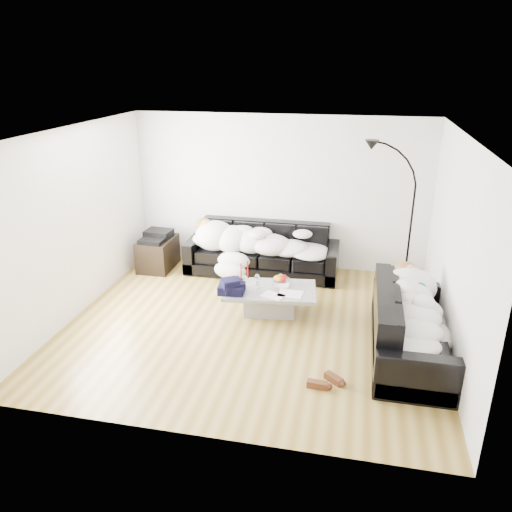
% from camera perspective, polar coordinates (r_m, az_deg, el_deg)
% --- Properties ---
extents(ground, '(5.00, 5.00, 0.00)m').
position_cam_1_polar(ground, '(6.95, -0.52, -7.81)').
color(ground, brown).
rests_on(ground, ground).
extents(wall_back, '(5.00, 0.02, 2.60)m').
position_cam_1_polar(wall_back, '(8.54, 2.72, 7.22)').
color(wall_back, silver).
rests_on(wall_back, ground).
extents(wall_left, '(0.02, 4.50, 2.60)m').
position_cam_1_polar(wall_left, '(7.35, -20.00, 3.54)').
color(wall_left, silver).
rests_on(wall_left, ground).
extents(wall_right, '(0.02, 4.50, 2.60)m').
position_cam_1_polar(wall_right, '(6.39, 21.90, 0.67)').
color(wall_right, silver).
rests_on(wall_right, ground).
extents(ceiling, '(5.00, 5.00, 0.00)m').
position_cam_1_polar(ceiling, '(6.12, -0.60, 13.94)').
color(ceiling, white).
rests_on(ceiling, ground).
extents(sofa_back, '(2.55, 0.88, 0.83)m').
position_cam_1_polar(sofa_back, '(8.42, 0.68, 0.73)').
color(sofa_back, black).
rests_on(sofa_back, ground).
extents(sofa_right, '(0.89, 2.07, 0.84)m').
position_cam_1_polar(sofa_right, '(6.40, 17.32, -7.40)').
color(sofa_right, black).
rests_on(sofa_right, ground).
extents(sleeper_back, '(2.16, 0.75, 0.43)m').
position_cam_1_polar(sleeper_back, '(8.30, 0.62, 2.02)').
color(sleeper_back, white).
rests_on(sleeper_back, sofa_back).
extents(sleeper_right, '(0.75, 1.77, 0.43)m').
position_cam_1_polar(sleeper_right, '(6.30, 17.54, -5.66)').
color(sleeper_right, white).
rests_on(sleeper_right, sofa_right).
extents(teal_cushion, '(0.42, 0.38, 0.20)m').
position_cam_1_polar(teal_cushion, '(6.83, 16.70, -2.59)').
color(teal_cushion, '#0E6253').
rests_on(teal_cushion, sofa_right).
extents(coffee_table, '(1.38, 0.91, 0.38)m').
position_cam_1_polar(coffee_table, '(7.17, 1.57, -5.14)').
color(coffee_table, '#939699').
rests_on(coffee_table, ground).
extents(fruit_bowl, '(0.29, 0.29, 0.15)m').
position_cam_1_polar(fruit_bowl, '(7.19, 2.88, -2.75)').
color(fruit_bowl, white).
rests_on(fruit_bowl, coffee_table).
extents(wine_glass_a, '(0.08, 0.08, 0.16)m').
position_cam_1_polar(wine_glass_a, '(7.18, 0.12, -2.71)').
color(wine_glass_a, white).
rests_on(wine_glass_a, coffee_table).
extents(wine_glass_b, '(0.09, 0.09, 0.18)m').
position_cam_1_polar(wine_glass_b, '(7.12, -1.25, -2.88)').
color(wine_glass_b, white).
rests_on(wine_glass_b, coffee_table).
extents(wine_glass_c, '(0.07, 0.07, 0.16)m').
position_cam_1_polar(wine_glass_c, '(7.05, 0.30, -3.20)').
color(wine_glass_c, white).
rests_on(wine_glass_c, coffee_table).
extents(candle_left, '(0.06, 0.06, 0.25)m').
position_cam_1_polar(candle_left, '(7.32, -1.72, -1.82)').
color(candle_left, maroon).
rests_on(candle_left, coffee_table).
extents(candle_right, '(0.06, 0.06, 0.26)m').
position_cam_1_polar(candle_right, '(7.40, -0.96, -1.54)').
color(candle_right, maroon).
rests_on(candle_right, coffee_table).
extents(newspaper_a, '(0.35, 0.28, 0.01)m').
position_cam_1_polar(newspaper_a, '(6.95, 3.93, -4.30)').
color(newspaper_a, silver).
rests_on(newspaper_a, coffee_table).
extents(newspaper_b, '(0.36, 0.31, 0.01)m').
position_cam_1_polar(newspaper_b, '(6.89, 1.97, -4.51)').
color(newspaper_b, silver).
rests_on(newspaper_b, coffee_table).
extents(navy_jacket, '(0.48, 0.45, 0.19)m').
position_cam_1_polar(navy_jacket, '(6.90, -2.94, -2.94)').
color(navy_jacket, black).
rests_on(navy_jacket, coffee_table).
extents(shoes, '(0.46, 0.38, 0.09)m').
position_cam_1_polar(shoes, '(5.82, 7.90, -14.01)').
color(shoes, '#472311').
rests_on(shoes, ground).
extents(av_cabinet, '(0.53, 0.77, 0.53)m').
position_cam_1_polar(av_cabinet, '(8.84, -11.15, 0.30)').
color(av_cabinet, black).
rests_on(av_cabinet, ground).
extents(stereo, '(0.46, 0.37, 0.13)m').
position_cam_1_polar(stereo, '(8.73, -11.30, 2.32)').
color(stereo, black).
rests_on(stereo, av_cabinet).
extents(floor_lamp, '(0.79, 0.57, 2.03)m').
position_cam_1_polar(floor_lamp, '(8.12, 17.28, 3.38)').
color(floor_lamp, black).
rests_on(floor_lamp, ground).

